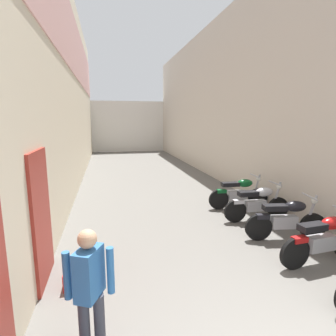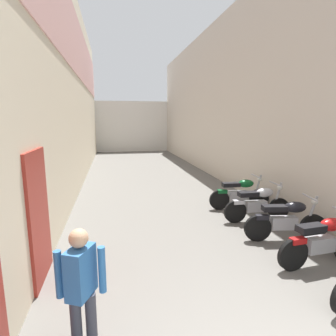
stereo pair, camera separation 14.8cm
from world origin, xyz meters
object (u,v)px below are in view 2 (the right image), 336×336
at_px(motorcycle_third, 287,219).
at_px(motorcycle_fourth, 258,203).
at_px(pedestrian_by_doorway, 82,287).
at_px(motorcycle_second, 323,240).
at_px(plastic_crate, 75,277).
at_px(motorcycle_fifth, 240,193).

xyz_separation_m(motorcycle_third, motorcycle_fourth, (0.00, 1.20, 0.00)).
bearing_deg(pedestrian_by_doorway, motorcycle_third, 29.02).
distance_m(motorcycle_second, plastic_crate, 4.42).
relative_size(motorcycle_fourth, pedestrian_by_doorway, 1.18).
height_order(pedestrian_by_doorway, plastic_crate, pedestrian_by_doorway).
bearing_deg(motorcycle_fifth, motorcycle_third, -90.00).
relative_size(motorcycle_fourth, plastic_crate, 4.21).
distance_m(motorcycle_fourth, motorcycle_fifth, 1.04).
height_order(motorcycle_second, motorcycle_fifth, same).
height_order(motorcycle_fourth, plastic_crate, motorcycle_fourth).
xyz_separation_m(motorcycle_second, motorcycle_third, (-0.00, 1.06, 0.00)).
bearing_deg(motorcycle_fifth, motorcycle_second, -90.00).
bearing_deg(plastic_crate, motorcycle_fifth, 34.33).
bearing_deg(motorcycle_fourth, pedestrian_by_doorway, -139.70).
relative_size(motorcycle_second, motorcycle_third, 1.01).
height_order(motorcycle_second, plastic_crate, motorcycle_second).
relative_size(motorcycle_fifth, plastic_crate, 4.21).
bearing_deg(plastic_crate, motorcycle_third, 9.85).
height_order(motorcycle_second, pedestrian_by_doorway, pedestrian_by_doorway).
bearing_deg(plastic_crate, motorcycle_second, -3.82).
height_order(motorcycle_second, motorcycle_third, same).
relative_size(motorcycle_third, pedestrian_by_doorway, 1.17).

